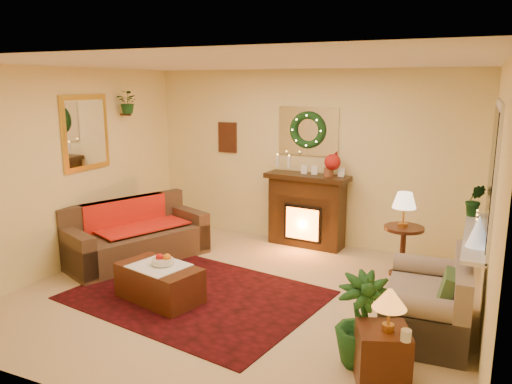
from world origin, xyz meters
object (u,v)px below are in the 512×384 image
at_px(sofa, 136,230).
at_px(fireplace, 307,210).
at_px(end_table_square, 382,354).
at_px(loveseat, 427,290).
at_px(side_table_round, 403,251).
at_px(coffee_table, 160,282).

xyz_separation_m(sofa, fireplace, (1.91, 1.59, 0.12)).
distance_m(sofa, end_table_square, 3.94).
height_order(loveseat, side_table_round, loveseat).
xyz_separation_m(loveseat, side_table_round, (-0.43, 1.38, -0.09)).
bearing_deg(end_table_square, coffee_table, 166.55).
bearing_deg(sofa, coffee_table, -19.34).
distance_m(end_table_square, coffee_table, 2.65).
bearing_deg(end_table_square, sofa, 156.54).
bearing_deg(sofa, end_table_square, -0.26).
xyz_separation_m(fireplace, end_table_square, (1.71, -3.16, -0.28)).
xyz_separation_m(side_table_round, end_table_square, (0.21, -2.51, -0.05)).
xyz_separation_m(loveseat, coffee_table, (-2.80, -0.51, -0.21)).
bearing_deg(end_table_square, side_table_round, 94.77).
height_order(sofa, coffee_table, sofa).
bearing_deg(coffee_table, sofa, 151.59).
xyz_separation_m(sofa, end_table_square, (3.62, -1.57, -0.16)).
bearing_deg(side_table_round, sofa, -164.54).
bearing_deg(fireplace, sofa, -135.36).
bearing_deg(loveseat, side_table_round, 104.64).
distance_m(loveseat, coffee_table, 2.85).
distance_m(side_table_round, coffee_table, 3.03).
bearing_deg(fireplace, end_table_square, -56.85).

